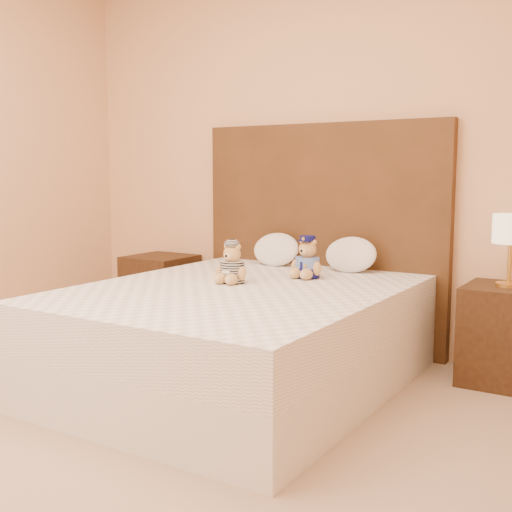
{
  "coord_description": "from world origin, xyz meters",
  "views": [
    {
      "loc": [
        1.91,
        -1.69,
        1.17
      ],
      "look_at": [
        -0.05,
        1.45,
        0.69
      ],
      "focal_mm": 45.0,
      "sensor_mm": 36.0,
      "label": 1
    }
  ],
  "objects_px": {
    "nightstand_left": "(161,292)",
    "pillow_left": "(276,248)",
    "nightstand_right": "(506,335)",
    "lamp": "(511,233)",
    "teddy_prisoner": "(232,263)",
    "teddy_police": "(307,257)",
    "pillow_right": "(351,253)",
    "bed": "(240,336)"
  },
  "relations": [
    {
      "from": "bed",
      "to": "nightstand_right",
      "type": "height_order",
      "value": "same"
    },
    {
      "from": "bed",
      "to": "teddy_police",
      "type": "distance_m",
      "value": 0.64
    },
    {
      "from": "bed",
      "to": "pillow_right",
      "type": "bearing_deg",
      "value": 70.46
    },
    {
      "from": "nightstand_left",
      "to": "pillow_left",
      "type": "relative_size",
      "value": 1.62
    },
    {
      "from": "pillow_right",
      "to": "lamp",
      "type": "bearing_deg",
      "value": -1.8
    },
    {
      "from": "bed",
      "to": "pillow_right",
      "type": "xyz_separation_m",
      "value": [
        0.29,
        0.83,
        0.4
      ]
    },
    {
      "from": "nightstand_right",
      "to": "nightstand_left",
      "type": "bearing_deg",
      "value": 180.0
    },
    {
      "from": "pillow_left",
      "to": "nightstand_left",
      "type": "bearing_deg",
      "value": -178.28
    },
    {
      "from": "nightstand_left",
      "to": "nightstand_right",
      "type": "relative_size",
      "value": 1.0
    },
    {
      "from": "nightstand_left",
      "to": "pillow_left",
      "type": "bearing_deg",
      "value": 1.72
    },
    {
      "from": "nightstand_left",
      "to": "teddy_prisoner",
      "type": "distance_m",
      "value": 1.4
    },
    {
      "from": "nightstand_right",
      "to": "pillow_left",
      "type": "relative_size",
      "value": 1.62
    },
    {
      "from": "pillow_right",
      "to": "pillow_left",
      "type": "bearing_deg",
      "value": 180.0
    },
    {
      "from": "teddy_police",
      "to": "teddy_prisoner",
      "type": "height_order",
      "value": "teddy_police"
    },
    {
      "from": "teddy_police",
      "to": "lamp",
      "type": "bearing_deg",
      "value": 23.09
    },
    {
      "from": "teddy_prisoner",
      "to": "nightstand_right",
      "type": "bearing_deg",
      "value": 26.67
    },
    {
      "from": "teddy_police",
      "to": "pillow_right",
      "type": "bearing_deg",
      "value": 77.14
    },
    {
      "from": "nightstand_left",
      "to": "lamp",
      "type": "bearing_deg",
      "value": 0.0
    },
    {
      "from": "pillow_left",
      "to": "pillow_right",
      "type": "distance_m",
      "value": 0.55
    },
    {
      "from": "pillow_left",
      "to": "pillow_right",
      "type": "relative_size",
      "value": 0.99
    },
    {
      "from": "bed",
      "to": "nightstand_right",
      "type": "bearing_deg",
      "value": 32.62
    },
    {
      "from": "lamp",
      "to": "teddy_prisoner",
      "type": "bearing_deg",
      "value": -152.44
    },
    {
      "from": "nightstand_left",
      "to": "pillow_right",
      "type": "height_order",
      "value": "pillow_right"
    },
    {
      "from": "teddy_police",
      "to": "pillow_left",
      "type": "distance_m",
      "value": 0.55
    },
    {
      "from": "bed",
      "to": "teddy_police",
      "type": "height_order",
      "value": "teddy_police"
    },
    {
      "from": "lamp",
      "to": "teddy_police",
      "type": "bearing_deg",
      "value": -163.24
    },
    {
      "from": "nightstand_left",
      "to": "lamp",
      "type": "height_order",
      "value": "lamp"
    },
    {
      "from": "nightstand_right",
      "to": "teddy_prisoner",
      "type": "height_order",
      "value": "teddy_prisoner"
    },
    {
      "from": "nightstand_right",
      "to": "teddy_police",
      "type": "distance_m",
      "value": 1.2
    },
    {
      "from": "lamp",
      "to": "pillow_right",
      "type": "relative_size",
      "value": 1.17
    },
    {
      "from": "nightstand_right",
      "to": "lamp",
      "type": "height_order",
      "value": "lamp"
    },
    {
      "from": "teddy_police",
      "to": "pillow_left",
      "type": "relative_size",
      "value": 0.73
    },
    {
      "from": "lamp",
      "to": "pillow_right",
      "type": "height_order",
      "value": "lamp"
    },
    {
      "from": "teddy_police",
      "to": "pillow_left",
      "type": "xyz_separation_m",
      "value": [
        -0.42,
        0.35,
        -0.0
      ]
    },
    {
      "from": "bed",
      "to": "nightstand_left",
      "type": "relative_size",
      "value": 3.64
    },
    {
      "from": "nightstand_left",
      "to": "pillow_left",
      "type": "distance_m",
      "value": 1.07
    },
    {
      "from": "nightstand_right",
      "to": "pillow_left",
      "type": "height_order",
      "value": "pillow_left"
    },
    {
      "from": "teddy_police",
      "to": "teddy_prisoner",
      "type": "bearing_deg",
      "value": -119.81
    },
    {
      "from": "lamp",
      "to": "pillow_left",
      "type": "bearing_deg",
      "value": 178.86
    },
    {
      "from": "teddy_prisoner",
      "to": "pillow_right",
      "type": "xyz_separation_m",
      "value": [
        0.4,
        0.74,
        0.01
      ]
    },
    {
      "from": "teddy_prisoner",
      "to": "pillow_left",
      "type": "height_order",
      "value": "pillow_left"
    },
    {
      "from": "teddy_prisoner",
      "to": "pillow_left",
      "type": "bearing_deg",
      "value": 100.0
    }
  ]
}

